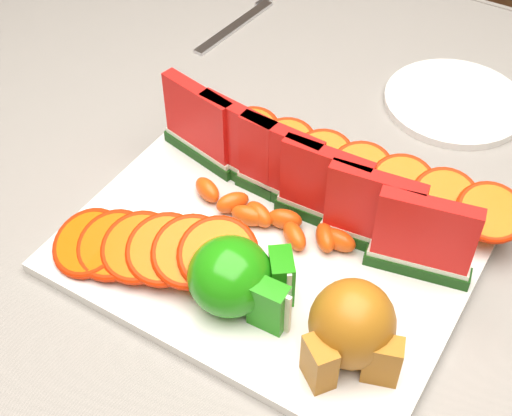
% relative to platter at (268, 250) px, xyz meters
% --- Properties ---
extents(table, '(1.40, 0.90, 0.75)m').
position_rel_platter_xyz_m(table, '(-0.02, 0.10, -0.11)').
color(table, '#4D3019').
rests_on(table, ground).
extents(tablecloth, '(1.53, 1.03, 0.20)m').
position_rel_platter_xyz_m(tablecloth, '(-0.02, 0.10, -0.05)').
color(tablecloth, gray).
rests_on(tablecloth, table).
extents(platter, '(0.40, 0.30, 0.01)m').
position_rel_platter_xyz_m(platter, '(0.00, 0.00, 0.00)').
color(platter, silver).
rests_on(platter, tablecloth).
extents(apple_cluster, '(0.12, 0.11, 0.07)m').
position_rel_platter_xyz_m(apple_cluster, '(0.01, -0.07, 0.04)').
color(apple_cluster, '#2C8E0A').
rests_on(apple_cluster, platter).
extents(pear_cluster, '(0.10, 0.11, 0.09)m').
position_rel_platter_xyz_m(pear_cluster, '(0.13, -0.07, 0.04)').
color(pear_cluster, '#AE761A').
rests_on(pear_cluster, platter).
extents(side_plate, '(0.21, 0.21, 0.01)m').
position_rel_platter_xyz_m(side_plate, '(0.08, 0.34, -0.00)').
color(side_plate, silver).
rests_on(side_plate, tablecloth).
extents(fork, '(0.03, 0.20, 0.00)m').
position_rel_platter_xyz_m(fork, '(-0.26, 0.36, -0.00)').
color(fork, silver).
rests_on(fork, tablecloth).
extents(watermelon_row, '(0.39, 0.07, 0.10)m').
position_rel_platter_xyz_m(watermelon_row, '(0.00, 0.06, 0.05)').
color(watermelon_row, '#103816').
rests_on(watermelon_row, platter).
extents(orange_fan_front, '(0.23, 0.14, 0.06)m').
position_rel_platter_xyz_m(orange_fan_front, '(-0.08, -0.08, 0.03)').
color(orange_fan_front, '#EB5B16').
rests_on(orange_fan_front, platter).
extents(orange_fan_back, '(0.37, 0.10, 0.05)m').
position_rel_platter_xyz_m(orange_fan_back, '(0.04, 0.13, 0.03)').
color(orange_fan_back, '#EB5B16').
rests_on(orange_fan_back, platter).
extents(tangerine_segments, '(0.19, 0.05, 0.02)m').
position_rel_platter_xyz_m(tangerine_segments, '(-0.01, 0.03, 0.02)').
color(tangerine_segments, '#DC580A').
rests_on(tangerine_segments, platter).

